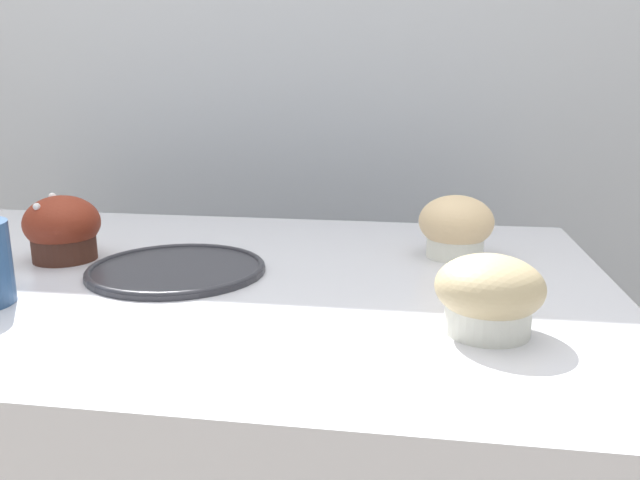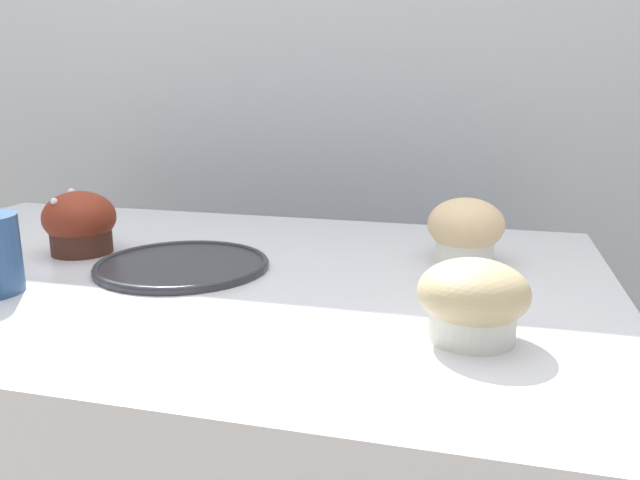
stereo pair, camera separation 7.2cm
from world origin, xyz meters
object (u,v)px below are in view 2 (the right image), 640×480
muffin_front_center (466,230)px  serving_plate (183,264)px  muffin_back_left (473,300)px  muffin_back_right (80,223)px

muffin_front_center → serving_plate: muffin_front_center is taller
muffin_front_center → muffin_back_left: muffin_front_center is taller
muffin_back_left → muffin_back_right: bearing=162.0°
muffin_front_center → serving_plate: (-0.33, -0.12, -0.04)m
serving_plate → muffin_front_center: bearing=20.0°
muffin_back_right → serving_plate: size_ratio=0.44×
muffin_front_center → muffin_back_left: bearing=-86.6°
serving_plate → muffin_back_left: bearing=-21.3°
muffin_front_center → muffin_back_right: 0.50m
muffin_front_center → serving_plate: size_ratio=0.45×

